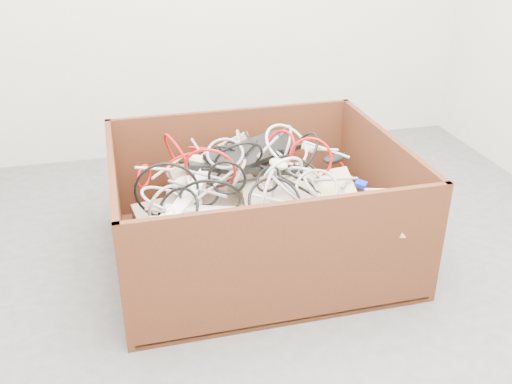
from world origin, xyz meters
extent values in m
plane|color=#4A4A4D|center=(0.00, 0.00, 0.00)|extent=(3.00, 3.00, 0.00)
cube|color=#371A0D|center=(-0.10, 0.25, 0.01)|extent=(1.17, 0.98, 0.03)
cube|color=#371A0D|center=(-0.10, 0.72, 0.25)|extent=(1.17, 0.02, 0.51)
cube|color=#371A0D|center=(-0.10, -0.23, 0.25)|extent=(1.17, 0.03, 0.51)
cube|color=#371A0D|center=(0.47, 0.25, 0.25)|extent=(0.03, 0.93, 0.51)
cube|color=#371A0D|center=(-0.68, 0.25, 0.25)|extent=(0.02, 0.93, 0.51)
cube|color=tan|center=(-0.10, 0.27, 0.08)|extent=(1.03, 0.89, 0.19)
cube|color=tan|center=(-0.20, 0.20, 0.17)|extent=(0.74, 0.66, 0.20)
cube|color=tan|center=(-0.24, 0.34, 0.21)|extent=(0.48, 0.33, 0.13)
cube|color=tan|center=(0.03, 0.38, 0.19)|extent=(0.47, 0.33, 0.16)
cube|color=tan|center=(-0.10, 0.00, 0.20)|extent=(0.37, 0.47, 0.06)
cube|color=tan|center=(-0.31, 0.11, 0.20)|extent=(0.48, 0.33, 0.13)
cube|color=tan|center=(0.28, -0.02, 0.23)|extent=(0.34, 0.45, 0.22)
cube|color=tan|center=(-0.23, 0.51, 0.32)|extent=(0.44, 0.28, 0.21)
cube|color=tan|center=(-0.12, 0.25, 0.27)|extent=(0.25, 0.45, 0.20)
cube|color=tan|center=(0.06, 0.19, 0.32)|extent=(0.46, 0.21, 0.12)
cube|color=black|center=(-0.15, 0.35, 0.39)|extent=(0.46, 0.19, 0.12)
cube|color=black|center=(-0.08, 0.40, 0.43)|extent=(0.47, 0.38, 0.07)
ellipsoid|color=beige|center=(-0.40, 0.35, 0.34)|extent=(0.11, 0.11, 0.04)
ellipsoid|color=beige|center=(0.22, 0.53, 0.36)|extent=(0.08, 0.11, 0.04)
ellipsoid|color=beige|center=(-0.20, -0.08, 0.30)|extent=(0.12, 0.10, 0.04)
ellipsoid|color=beige|center=(-0.03, 0.20, 0.45)|extent=(0.09, 0.11, 0.04)
ellipsoid|color=beige|center=(-0.32, 0.38, 0.42)|extent=(0.11, 0.11, 0.04)
ellipsoid|color=black|center=(0.04, -0.03, 0.28)|extent=(0.11, 0.11, 0.04)
ellipsoid|color=black|center=(0.27, 0.35, 0.38)|extent=(0.11, 0.08, 0.04)
cube|color=white|center=(-0.40, 0.15, 0.37)|extent=(0.22, 0.26, 0.12)
cube|color=white|center=(-0.35, 0.10, 0.32)|extent=(0.31, 0.07, 0.10)
cube|color=#0D1EC4|center=(0.31, 0.13, 0.35)|extent=(0.06, 0.06, 0.03)
torus|color=gray|center=(-0.13, -0.01, 0.40)|extent=(0.17, 0.23, 0.27)
torus|color=gray|center=(-0.20, 0.18, 0.44)|extent=(0.08, 0.17, 0.17)
torus|color=gray|center=(-0.05, 0.02, 0.44)|extent=(0.18, 0.25, 0.18)
torus|color=silver|center=(-0.49, 0.20, 0.35)|extent=(0.23, 0.25, 0.10)
torus|color=black|center=(-0.11, -0.03, 0.41)|extent=(0.28, 0.22, 0.20)
torus|color=silver|center=(-0.50, -0.02, 0.31)|extent=(0.12, 0.20, 0.22)
torus|color=#BC0D0D|center=(-0.30, 0.20, 0.46)|extent=(0.28, 0.11, 0.28)
torus|color=gray|center=(-0.13, 0.43, 0.46)|extent=(0.06, 0.16, 0.15)
torus|color=black|center=(-0.33, 0.18, 0.36)|extent=(0.11, 0.10, 0.11)
torus|color=#BC0D0D|center=(-0.55, 0.39, 0.37)|extent=(0.10, 0.13, 0.15)
torus|color=gray|center=(-0.23, 0.25, 0.50)|extent=(0.21, 0.19, 0.12)
torus|color=gray|center=(0.06, 0.44, 0.41)|extent=(0.12, 0.25, 0.25)
torus|color=silver|center=(-0.37, 0.18, 0.38)|extent=(0.08, 0.18, 0.17)
torus|color=black|center=(-0.48, 0.18, 0.40)|extent=(0.34, 0.05, 0.34)
torus|color=black|center=(-0.15, 0.52, 0.37)|extent=(0.13, 0.15, 0.17)
torus|color=black|center=(-0.22, 0.40, 0.40)|extent=(0.18, 0.08, 0.19)
torus|color=black|center=(-0.29, 0.36, 0.40)|extent=(0.16, 0.24, 0.20)
torus|color=silver|center=(-0.02, 0.15, 0.43)|extent=(0.21, 0.12, 0.21)
torus|color=silver|center=(-0.35, 0.00, 0.33)|extent=(0.17, 0.20, 0.12)
torus|color=silver|center=(0.06, 0.37, 0.46)|extent=(0.21, 0.22, 0.19)
torus|color=gray|center=(0.07, 0.02, 0.42)|extent=(0.23, 0.20, 0.14)
torus|color=#BC0D0D|center=(0.13, 0.26, 0.43)|extent=(0.24, 0.13, 0.26)
torus|color=black|center=(0.06, 0.21, 0.42)|extent=(0.25, 0.26, 0.09)
torus|color=black|center=(-0.10, 0.10, 0.44)|extent=(0.13, 0.14, 0.10)
torus|color=black|center=(-0.32, 0.11, 0.38)|extent=(0.27, 0.18, 0.23)
torus|color=silver|center=(0.08, 0.19, 0.40)|extent=(0.17, 0.17, 0.12)
torus|color=gray|center=(0.06, 0.03, 0.42)|extent=(0.10, 0.12, 0.09)
torus|color=gray|center=(-0.50, 0.13, 0.37)|extent=(0.17, 0.13, 0.17)
torus|color=black|center=(0.11, 0.32, 0.43)|extent=(0.18, 0.30, 0.25)
torus|color=#BC0D0D|center=(-0.39, 0.50, 0.39)|extent=(0.15, 0.26, 0.23)
torus|color=#BC0D0D|center=(-0.39, 0.49, 0.37)|extent=(0.21, 0.15, 0.16)
torus|color=black|center=(-0.18, 0.26, 0.47)|extent=(0.29, 0.17, 0.26)
torus|color=black|center=(-0.25, 0.12, 0.45)|extent=(0.16, 0.07, 0.16)
torus|color=#BC0D0D|center=(0.04, 0.39, 0.44)|extent=(0.14, 0.17, 0.19)
torus|color=black|center=(-0.45, 0.09, 0.36)|extent=(0.18, 0.22, 0.19)
cylinder|color=black|center=(0.27, 0.36, 0.34)|extent=(0.19, 0.15, 0.04)
cylinder|color=silver|center=(-0.48, 0.40, 0.39)|extent=(0.22, 0.08, 0.08)
cylinder|color=gray|center=(-0.31, 0.15, 0.41)|extent=(0.19, 0.12, 0.08)
cylinder|color=silver|center=(-0.52, 0.12, 0.34)|extent=(0.12, 0.13, 0.05)
cylinder|color=black|center=(-0.24, 0.27, 0.42)|extent=(0.20, 0.14, 0.09)
cylinder|color=gray|center=(-0.08, 0.58, 0.37)|extent=(0.16, 0.10, 0.03)
cylinder|color=black|center=(0.00, 0.17, 0.39)|extent=(0.18, 0.20, 0.08)
cylinder|color=silver|center=(-0.11, 0.05, 0.38)|extent=(0.12, 0.08, 0.03)
cylinder|color=#BC0D0D|center=(0.12, 0.53, 0.37)|extent=(0.19, 0.03, 0.06)
cylinder|color=silver|center=(0.36, 0.07, 0.35)|extent=(0.12, 0.02, 0.03)
cylinder|color=black|center=(-0.22, 0.17, 0.41)|extent=(0.20, 0.06, 0.02)
cylinder|color=silver|center=(0.27, 0.44, 0.38)|extent=(0.19, 0.11, 0.07)
cylinder|color=silver|center=(0.24, 0.47, 0.38)|extent=(0.13, 0.17, 0.06)
cylinder|color=gray|center=(-0.33, 0.20, 0.44)|extent=(0.17, 0.04, 0.07)
cylinder|color=gray|center=(-0.27, 0.50, 0.34)|extent=(0.03, 0.29, 0.02)
cylinder|color=silver|center=(-0.44, 0.49, 0.36)|extent=(0.17, 0.20, 0.03)
cylinder|color=gray|center=(-0.49, 0.03, 0.36)|extent=(0.15, 0.04, 0.02)
cylinder|color=#BC0D0D|center=(0.32, 0.37, 0.33)|extent=(0.04, 0.15, 0.03)
cylinder|color=black|center=(-0.10, 0.38, 0.45)|extent=(0.09, 0.13, 0.02)
cylinder|color=#BC0D0D|center=(0.33, 0.02, 0.30)|extent=(0.07, 0.12, 0.05)
cylinder|color=gray|center=(-0.45, 0.49, 0.33)|extent=(0.02, 0.13, 0.04)
cylinder|color=gray|center=(0.02, 0.37, 0.42)|extent=(0.04, 0.21, 0.03)
cylinder|color=gray|center=(0.17, 0.12, 0.40)|extent=(0.27, 0.10, 0.07)
cylinder|color=black|center=(-0.08, 0.43, 0.44)|extent=(0.02, 0.22, 0.06)
cylinder|color=black|center=(0.27, -0.07, 0.32)|extent=(0.13, 0.18, 0.04)
cylinder|color=#BC0D0D|center=(-0.28, 0.56, 0.40)|extent=(0.11, 0.09, 0.02)
cylinder|color=black|center=(-0.03, 0.48, 0.40)|extent=(0.16, 0.23, 0.08)
cylinder|color=gray|center=(-0.21, 0.42, 0.40)|extent=(0.18, 0.05, 0.02)
cylinder|color=black|center=(-0.27, 0.39, 0.39)|extent=(0.25, 0.16, 0.03)
cylinder|color=gray|center=(-0.04, 0.32, 0.48)|extent=(0.13, 0.11, 0.06)
cylinder|color=#BC0D0D|center=(-0.23, 0.46, 0.38)|extent=(0.13, 0.28, 0.02)
cylinder|color=black|center=(0.07, 0.13, 0.41)|extent=(0.06, 0.19, 0.06)
cylinder|color=gray|center=(-0.37, 0.17, 0.40)|extent=(0.20, 0.23, 0.03)
cylinder|color=gray|center=(-0.29, 0.54, 0.39)|extent=(0.06, 0.19, 0.07)
camera|label=1|loc=(-0.64, -1.84, 1.41)|focal=40.89mm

